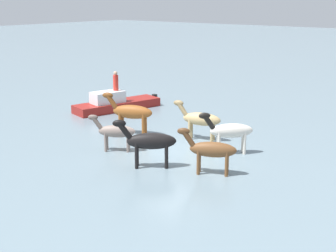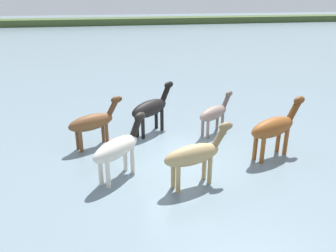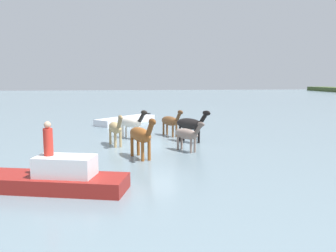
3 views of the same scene
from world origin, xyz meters
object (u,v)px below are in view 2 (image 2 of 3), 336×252
(horse_dun_straggler, at_px, (118,148))
(horse_dark_mare, at_px, (195,155))
(horse_lead, at_px, (214,113))
(horse_rear_stallion, at_px, (151,108))
(horse_pinto_flank, at_px, (93,122))
(horse_gray_outer, at_px, (275,127))

(horse_dun_straggler, xyz_separation_m, horse_dark_mare, (2.23, -0.95, -0.01))
(horse_lead, relative_size, horse_rear_stallion, 0.88)
(horse_rear_stallion, xyz_separation_m, horse_dark_mare, (0.57, -4.47, -0.07))
(horse_dark_mare, bearing_deg, horse_rear_stallion, 81.32)
(horse_rear_stallion, bearing_deg, horse_pinto_flank, 161.65)
(horse_rear_stallion, distance_m, horse_gray_outer, 5.05)
(horse_dark_mare, bearing_deg, horse_dun_straggler, 140.96)
(horse_gray_outer, relative_size, horse_pinto_flank, 1.17)
(horse_lead, distance_m, horse_pinto_flank, 4.98)
(horse_rear_stallion, relative_size, horse_dark_mare, 0.93)
(horse_lead, height_order, horse_gray_outer, horse_gray_outer)
(horse_lead, relative_size, horse_dun_straggler, 0.97)
(horse_rear_stallion, height_order, horse_dun_straggler, horse_rear_stallion)
(horse_lead, relative_size, horse_dark_mare, 0.82)
(horse_rear_stallion, relative_size, horse_gray_outer, 0.86)
(horse_lead, xyz_separation_m, horse_gray_outer, (1.35, -2.51, 0.22))
(horse_pinto_flank, bearing_deg, horse_dun_straggler, -101.55)
(horse_lead, distance_m, horse_dun_straggler, 5.11)
(horse_lead, distance_m, horse_rear_stallion, 2.66)
(horse_lead, height_order, horse_pinto_flank, horse_pinto_flank)
(horse_gray_outer, xyz_separation_m, horse_dark_mare, (-3.35, -1.30, -0.11))
(horse_dun_straggler, bearing_deg, horse_lead, -9.24)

